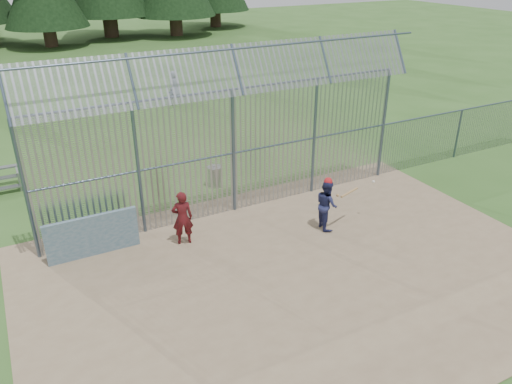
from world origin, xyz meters
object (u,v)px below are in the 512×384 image
batter (327,204)px  trash_can (215,176)px  dugout_wall (93,236)px  onlooker (182,218)px

batter → trash_can: 4.72m
dugout_wall → batter: batter is taller
batter → trash_can: (-1.77, 4.35, -0.42)m
dugout_wall → trash_can: size_ratio=3.05×
batter → trash_can: bearing=32.4°
batter → onlooker: onlooker is taller
onlooker → batter: bearing=177.3°
dugout_wall → batter: 6.79m
onlooker → trash_can: size_ratio=1.99×
dugout_wall → trash_can: (4.79, 2.62, -0.24)m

